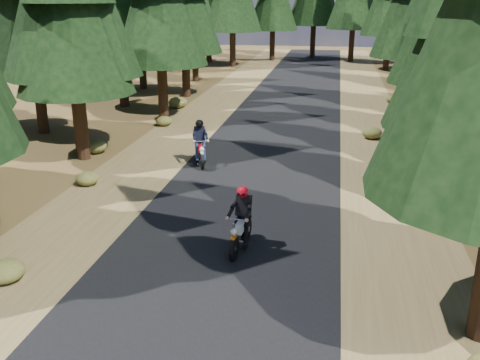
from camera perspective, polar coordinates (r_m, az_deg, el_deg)
name	(u,v)px	position (r m, az deg, el deg)	size (l,w,h in m)	color
ground	(231,235)	(14.85, -1.02, -5.88)	(120.00, 120.00, 0.00)	#473519
road	(257,178)	(19.43, 1.81, 0.26)	(6.00, 100.00, 0.01)	black
shoulder_l	(136,171)	(20.56, -10.98, 0.96)	(3.20, 100.00, 0.01)	brown
shoulder_r	(387,185)	(19.36, 15.40, -0.53)	(3.20, 100.00, 0.01)	brown
log_near	(475,152)	(24.20, 23.77, 2.79)	(0.32, 0.32, 5.05)	#4C4233
understory_shrubs	(282,153)	(21.54, 4.55, 2.86)	(14.95, 31.23, 0.66)	#474C1E
rider_lead	(241,230)	(13.79, 0.09, -5.32)	(0.76, 1.93, 1.68)	white
rider_follow	(200,150)	(20.85, -4.24, 3.20)	(1.20, 2.04, 1.75)	maroon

